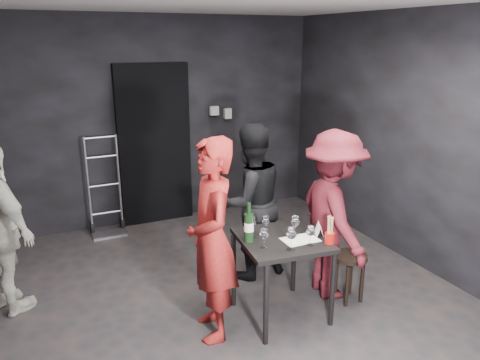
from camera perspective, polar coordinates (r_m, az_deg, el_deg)
name	(u,v)px	position (r m, az deg, el deg)	size (l,w,h in m)	color
floor	(228,309)	(4.48, -1.43, -15.42)	(4.50, 5.00, 0.02)	black
wall_back	(152,122)	(6.26, -10.65, 6.98)	(4.50, 0.04, 2.70)	black
wall_right	(428,144)	(5.21, 21.89, 4.09)	(0.04, 5.00, 2.70)	black
doorway	(155,145)	(6.26, -10.36, 4.19)	(0.95, 0.10, 2.10)	black
wallbox_upper	(214,111)	(6.45, -3.18, 8.43)	(0.12, 0.06, 0.12)	#B7B7B2
wallbox_lower	(228,113)	(6.53, -1.52, 8.11)	(0.10, 0.06, 0.14)	#B7B7B2
hand_truck	(107,216)	(6.19, -15.87, -4.29)	(0.42, 0.35, 1.26)	#B2B2B7
tasting_table	(282,248)	(4.11, 5.16, -8.31)	(0.72, 0.72, 0.75)	black
stool	(350,265)	(4.56, 13.26, -10.04)	(0.31, 0.31, 0.47)	#2D2117
server_red	(212,228)	(3.74, -3.46, -5.88)	(0.69, 0.45, 1.90)	maroon
woman_black	(250,196)	(4.74, 1.19, -2.01)	(0.84, 0.46, 1.72)	black
man_maroon	(334,209)	(4.46, 11.34, -3.50)	(1.12, 0.52, 1.74)	maroon
tasting_mat	(300,240)	(4.05, 7.36, -7.22)	(0.30, 0.20, 0.00)	white
wine_glass_a	(264,238)	(3.84, 2.94, -7.02)	(0.07, 0.07, 0.18)	white
wine_glass_b	(252,226)	(4.01, 1.42, -5.68)	(0.08, 0.08, 0.21)	white
wine_glass_c	(266,225)	(4.10, 3.16, -5.45)	(0.07, 0.07, 0.18)	white
wine_glass_d	(291,238)	(3.82, 6.26, -7.00)	(0.08, 0.08, 0.21)	white
wine_glass_e	(310,235)	(3.93, 8.58, -6.60)	(0.07, 0.07, 0.18)	white
wine_glass_f	(295,225)	(4.09, 6.73, -5.49)	(0.07, 0.07, 0.20)	white
wine_bottle	(249,227)	(3.94, 1.09, -5.71)	(0.08, 0.08, 0.34)	black
breadstick_cup	(330,230)	(3.98, 10.92, -6.03)	(0.08, 0.08, 0.26)	#AC120B
reserved_card	(318,230)	(4.14, 9.44, -5.97)	(0.08, 0.13, 0.10)	white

